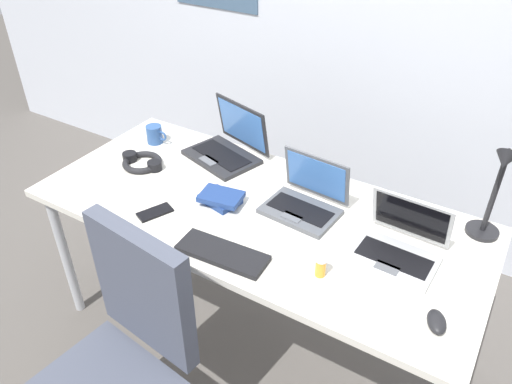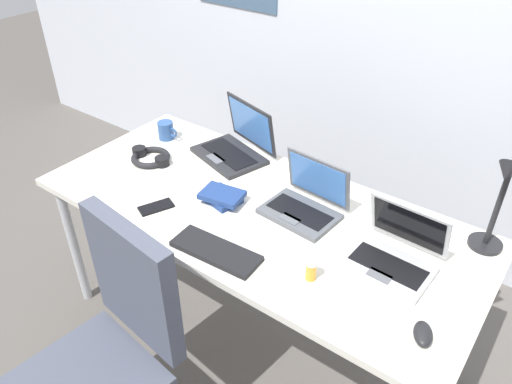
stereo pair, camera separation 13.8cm
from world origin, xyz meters
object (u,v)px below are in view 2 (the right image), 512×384
Objects in this scene: laptop_far_corner at (236,146)px; external_keyboard at (216,251)px; desk_lamp at (497,206)px; laptop_mid_desk at (305,203)px; computer_mouse at (423,334)px; pill_bottle at (311,269)px; office_chair at (107,375)px; laptop_front_right at (394,254)px; cell_phone at (156,207)px; headphones at (151,157)px; book_stack at (222,196)px; coffee_mug at (166,130)px.

laptop_far_corner is 1.18× the size of external_keyboard.
desk_lamp is 1.32× the size of laptop_mid_desk.
pill_bottle is (-0.39, 0.01, 0.02)m from computer_mouse.
office_chair reaches higher than computer_mouse.
office_chair is at bearing -132.17° from laptop_front_right.
pill_bottle is 0.08× the size of office_chair.
laptop_mid_desk is 0.37m from pill_bottle.
cell_phone is 1.72× the size of pill_bottle.
desk_lamp reaches higher than office_chair.
laptop_mid_desk is 2.23× the size of cell_phone.
external_keyboard is 4.18× the size of pill_bottle.
external_keyboard is (-0.53, -0.32, -0.03)m from laptop_front_right.
cell_phone is 0.70m from pill_bottle.
desk_lamp is 2.94× the size of cell_phone.
laptop_far_corner is at bearing 131.52° from computer_mouse.
desk_lamp is 0.53m from computer_mouse.
desk_lamp reaches higher than headphones.
cell_phone is 0.64m from office_chair.
cell_phone is at bearing -133.04° from book_stack.
laptop_mid_desk is 0.34m from book_stack.
headphones is at bearing 167.42° from pill_bottle.
laptop_mid_desk is 0.78× the size of laptop_far_corner.
desk_lamp is 1.46m from office_chair.
cell_phone is 0.27m from book_stack.
laptop_mid_desk is at bearing 71.28° from office_chair.
laptop_front_right reaches higher than pill_bottle.
laptop_front_right is 0.93m from cell_phone.
laptop_mid_desk is 0.68m from computer_mouse.
laptop_front_right is at bearing 27.69° from external_keyboard.
laptop_mid_desk is 0.92× the size of external_keyboard.
book_stack is at bearing 92.49° from office_chair.
computer_mouse is 0.50× the size of book_stack.
laptop_mid_desk is 0.42m from external_keyboard.
computer_mouse is (0.60, -0.32, -0.03)m from laptop_mid_desk.
cell_phone is (0.00, -0.52, -0.04)m from laptop_far_corner.
laptop_far_corner is 0.40m from headphones.
headphones is 1.02m from pill_bottle.
laptop_far_corner is at bearing 101.84° from office_chair.
coffee_mug is (-1.50, -0.07, -0.15)m from desk_lamp.
book_stack is at bearing -23.97° from coffee_mug.
computer_mouse is at bearing -24.81° from laptop_far_corner.
cell_phone is 0.38m from headphones.
laptop_mid_desk reaches higher than pill_bottle.
computer_mouse is 1.40m from headphones.
laptop_far_corner is at bearing 11.56° from coffee_mug.
office_chair reaches higher than external_keyboard.
laptop_front_right is 1.09m from office_chair.
external_keyboard is 0.73m from headphones.
laptop_front_right is at bearing 40.00° from cell_phone.
coffee_mug is (-0.87, 0.11, 0.00)m from laptop_mid_desk.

